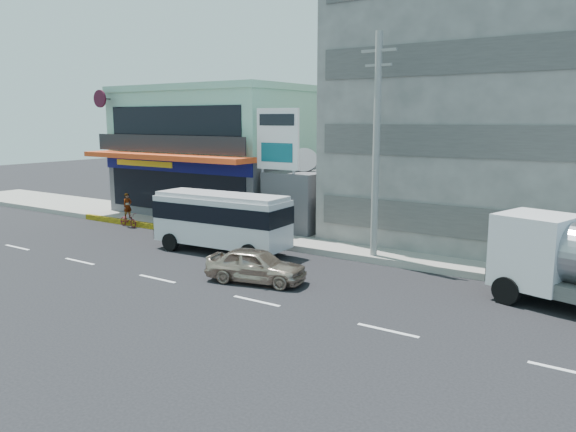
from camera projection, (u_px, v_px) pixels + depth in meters
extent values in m
plane|color=black|center=(157.00, 279.00, 22.54)|extent=(120.00, 120.00, 0.00)
cube|color=gray|center=(373.00, 247.00, 27.52)|extent=(70.00, 5.00, 0.30)
cube|color=#3F4044|center=(228.00, 184.00, 38.04)|extent=(12.00, 10.00, 4.00)
cube|color=#91CEAC|center=(227.00, 124.00, 37.36)|extent=(12.00, 10.00, 4.00)
cube|color=#D74319|center=(164.00, 157.00, 32.93)|extent=(12.40, 1.80, 0.30)
cube|color=#0B0D50|center=(173.00, 165.00, 33.64)|extent=(12.00, 0.12, 0.80)
cube|color=black|center=(174.00, 190.00, 33.92)|extent=(11.00, 0.06, 2.60)
cube|color=gray|center=(515.00, 106.00, 28.10)|extent=(16.00, 12.00, 14.00)
cube|color=#3F4044|center=(313.00, 200.00, 32.05)|extent=(3.00, 6.00, 3.50)
cylinder|color=slate|center=(304.00, 170.00, 30.92)|extent=(1.50, 1.50, 0.15)
cylinder|color=gray|center=(263.00, 177.00, 30.33)|extent=(0.16, 0.16, 6.50)
cylinder|color=gray|center=(294.00, 179.00, 29.23)|extent=(0.16, 0.16, 6.50)
cube|color=white|center=(278.00, 139.00, 29.43)|extent=(2.60, 0.18, 3.20)
cylinder|color=#999993|center=(376.00, 150.00, 24.43)|extent=(0.30, 0.30, 10.00)
cube|color=#999993|center=(379.00, 50.00, 23.71)|extent=(1.60, 0.12, 0.12)
cube|color=#999993|center=(378.00, 65.00, 23.81)|extent=(1.20, 0.10, 0.10)
cube|color=silver|center=(221.00, 221.00, 26.81)|extent=(6.87, 2.52, 2.22)
cube|color=black|center=(221.00, 212.00, 26.74)|extent=(6.92, 2.57, 0.82)
cube|color=silver|center=(221.00, 196.00, 26.61)|extent=(6.66, 2.32, 0.19)
cylinder|color=black|center=(170.00, 242.00, 27.26)|extent=(0.88, 0.32, 0.87)
cylinder|color=black|center=(199.00, 234.00, 29.06)|extent=(0.88, 0.32, 0.87)
cylinder|color=black|center=(249.00, 254.00, 24.95)|extent=(0.88, 0.32, 0.87)
cylinder|color=black|center=(274.00, 244.00, 26.75)|extent=(0.88, 0.32, 0.87)
imported|color=tan|center=(256.00, 265.00, 22.00)|extent=(4.25, 2.46, 1.36)
cube|color=white|center=(536.00, 250.00, 19.61)|extent=(2.88, 2.88, 2.55)
cylinder|color=black|center=(506.00, 290.00, 19.40)|extent=(1.02, 0.54, 0.98)
cylinder|color=black|center=(537.00, 278.00, 20.86)|extent=(1.02, 0.54, 0.98)
imported|color=#510B15|center=(128.00, 220.00, 33.37)|extent=(1.62, 0.73, 0.82)
imported|color=#66594C|center=(128.00, 206.00, 33.22)|extent=(0.42, 0.59, 1.51)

